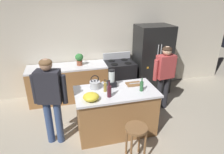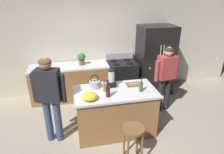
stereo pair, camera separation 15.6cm
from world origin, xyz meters
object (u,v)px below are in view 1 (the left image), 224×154
stove_range (119,78)px  cutting_board (134,84)px  bar_stool (136,134)px  bottle_wine (109,91)px  tea_kettle (95,84)px  kitchen_island (116,111)px  mixing_bowl (91,97)px  person_by_island_left (50,95)px  potted_plant (79,59)px  chef_knife (135,83)px  bottle_vinegar (105,87)px  person_by_sink_right (165,73)px  refrigerator (152,59)px  blender_appliance (112,79)px  bottle_olive_oil (142,86)px

stove_range → cutting_board: bearing=-94.7°
stove_range → bar_stool: 2.35m
bottle_wine → cutting_board: bottle_wine is taller
tea_kettle → cutting_board: bearing=-2.4°
kitchen_island → stove_range: bearing=71.0°
stove_range → mixing_bowl: (-1.03, -1.75, 0.50)m
bottle_wine → mixing_bowl: (-0.33, -0.03, -0.05)m
person_by_island_left → potted_plant: 1.70m
bar_stool → kitchen_island: bearing=98.2°
bar_stool → potted_plant: bearing=105.0°
mixing_bowl → chef_knife: size_ratio=1.25×
bottle_vinegar → bar_stool: bearing=-68.8°
potted_plant → tea_kettle: size_ratio=1.09×
person_by_sink_right → tea_kettle: size_ratio=5.57×
tea_kettle → chef_knife: tea_kettle is taller
person_by_island_left → cutting_board: bearing=6.6°
bar_stool → cutting_board: size_ratio=2.16×
kitchen_island → mixing_bowl: 0.75m
refrigerator → potted_plant: refrigerator is taller
bottle_vinegar → kitchen_island: bearing=-6.9°
potted_plant → bar_stool: bearing=-75.0°
chef_knife → tea_kettle: bearing=179.9°
mixing_bowl → tea_kettle: 0.44m
mixing_bowl → chef_knife: 1.01m
kitchen_island → bottle_wine: bottle_wine is taller
person_by_island_left → potted_plant: (0.66, 1.56, 0.09)m
mixing_bowl → bottle_wine: bearing=5.7°
blender_appliance → cutting_board: size_ratio=1.14×
person_by_sink_right → chef_knife: person_by_sink_right is taller
person_by_sink_right → mixing_bowl: (-1.79, -0.76, 0.04)m
blender_appliance → chef_knife: blender_appliance is taller
bottle_vinegar → potted_plant: bearing=101.5°
kitchen_island → bar_stool: kitchen_island is taller
stove_range → person_by_island_left: 2.35m
refrigerator → bottle_olive_oil: 1.90m
refrigerator → chef_knife: size_ratio=8.28×
stove_range → bottle_vinegar: size_ratio=4.61×
kitchen_island → mixing_bowl: mixing_bowl is taller
person_by_island_left → tea_kettle: (0.81, 0.21, -0.00)m
bottle_vinegar → tea_kettle: size_ratio=0.86×
cutting_board → chef_knife: size_ratio=1.36×
person_by_island_left → bottle_vinegar: size_ratio=6.93×
refrigerator → person_by_island_left: (-2.60, -1.51, 0.08)m
person_by_island_left → bottle_wine: person_by_island_left is taller
blender_appliance → tea_kettle: size_ratio=1.24×
bottle_vinegar → bottle_wine: size_ratio=0.75×
bottle_wine → blender_appliance: bearing=69.9°
potted_plant → stove_range: bearing=-1.4°
bar_stool → tea_kettle: bearing=115.6°
cutting_board → person_by_island_left: bearing=-173.4°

